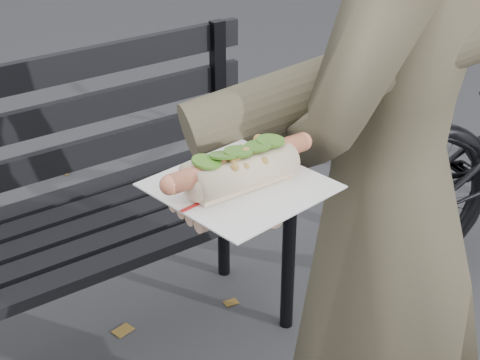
{
  "coord_description": "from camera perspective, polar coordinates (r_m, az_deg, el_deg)",
  "views": [
    {
      "loc": [
        -0.57,
        -0.66,
        1.48
      ],
      "look_at": [
        -0.1,
        -0.01,
        1.05
      ],
      "focal_mm": 55.0,
      "sensor_mm": 36.0,
      "label": 1
    }
  ],
  "objects": [
    {
      "name": "held_hotdog",
      "position": [
        1.06,
        6.34,
        6.01
      ],
      "size": [
        0.63,
        0.32,
        0.2
      ],
      "color": "brown"
    },
    {
      "name": "park_bench",
      "position": [
        1.94,
        -16.45,
        -2.54
      ],
      "size": [
        1.5,
        0.44,
        0.88
      ],
      "color": "black",
      "rests_on": "ground"
    },
    {
      "name": "person",
      "position": [
        1.34,
        11.27,
        -1.76
      ],
      "size": [
        0.71,
        0.59,
        1.65
      ],
      "primitive_type": "imported",
      "rotation": [
        0.0,
        0.0,
        3.52
      ],
      "color": "brown",
      "rests_on": "ground"
    }
  ]
}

